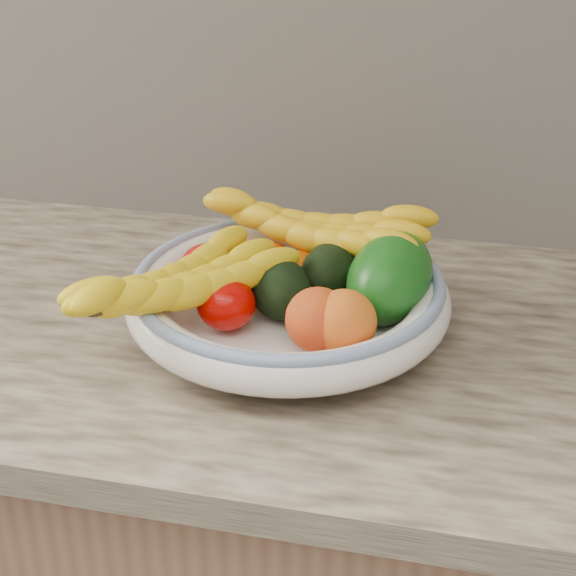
# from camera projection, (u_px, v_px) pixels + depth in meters

# --- Properties ---
(kitchen_counter) EXTENTS (2.44, 0.66, 1.40)m
(kitchen_counter) POSITION_uv_depth(u_px,v_px,m) (292.00, 575.00, 1.31)
(kitchen_counter) COLOR brown
(kitchen_counter) RESTS_ON ground
(fruit_bowl) EXTENTS (0.39, 0.39, 0.08)m
(fruit_bowl) POSITION_uv_depth(u_px,v_px,m) (288.00, 296.00, 1.06)
(fruit_bowl) COLOR white
(fruit_bowl) RESTS_ON kitchen_counter
(clementine_back_left) EXTENTS (0.06, 0.06, 0.04)m
(clementine_back_left) POSITION_uv_depth(u_px,v_px,m) (273.00, 258.00, 1.14)
(clementine_back_left) COLOR #FF6505
(clementine_back_left) RESTS_ON fruit_bowl
(clementine_back_right) EXTENTS (0.06, 0.06, 0.04)m
(clementine_back_right) POSITION_uv_depth(u_px,v_px,m) (332.00, 261.00, 1.13)
(clementine_back_right) COLOR #EA5104
(clementine_back_right) RESTS_ON fruit_bowl
(clementine_back_mid) EXTENTS (0.06, 0.06, 0.05)m
(clementine_back_mid) POSITION_uv_depth(u_px,v_px,m) (309.00, 265.00, 1.12)
(clementine_back_mid) COLOR #FE6805
(clementine_back_mid) RESTS_ON fruit_bowl
(clementine_extra) EXTENTS (0.06, 0.06, 0.05)m
(clementine_extra) POSITION_uv_depth(u_px,v_px,m) (296.00, 272.00, 1.11)
(clementine_extra) COLOR #F26005
(clementine_extra) RESTS_ON fruit_bowl
(tomato_left) EXTENTS (0.09, 0.09, 0.07)m
(tomato_left) POSITION_uv_depth(u_px,v_px,m) (208.00, 271.00, 1.09)
(tomato_left) COLOR #B2080C
(tomato_left) RESTS_ON fruit_bowl
(tomato_near_left) EXTENTS (0.07, 0.07, 0.06)m
(tomato_near_left) POSITION_uv_depth(u_px,v_px,m) (226.00, 304.00, 1.02)
(tomato_near_left) COLOR #B80500
(tomato_near_left) RESTS_ON fruit_bowl
(avocado_center) EXTENTS (0.12, 0.13, 0.07)m
(avocado_center) POSITION_uv_depth(u_px,v_px,m) (279.00, 288.00, 1.05)
(avocado_center) COLOR black
(avocado_center) RESTS_ON fruit_bowl
(avocado_right) EXTENTS (0.10, 0.12, 0.07)m
(avocado_right) POSITION_uv_depth(u_px,v_px,m) (333.00, 271.00, 1.09)
(avocado_right) COLOR black
(avocado_right) RESTS_ON fruit_bowl
(green_mango) EXTENTS (0.15, 0.17, 0.13)m
(green_mango) POSITION_uv_depth(u_px,v_px,m) (390.00, 278.00, 1.04)
(green_mango) COLOR #0F4F0E
(green_mango) RESTS_ON fruit_bowl
(peach_front) EXTENTS (0.09, 0.09, 0.07)m
(peach_front) POSITION_uv_depth(u_px,v_px,m) (318.00, 319.00, 0.98)
(peach_front) COLOR orange
(peach_front) RESTS_ON fruit_bowl
(peach_right) EXTENTS (0.08, 0.08, 0.07)m
(peach_right) POSITION_uv_depth(u_px,v_px,m) (344.00, 322.00, 0.97)
(peach_right) COLOR orange
(peach_right) RESTS_ON fruit_bowl
(banana_bunch_back) EXTENTS (0.34, 0.17, 0.09)m
(banana_bunch_back) POSITION_uv_depth(u_px,v_px,m) (313.00, 234.00, 1.13)
(banana_bunch_back) COLOR yellow
(banana_bunch_back) RESTS_ON fruit_bowl
(banana_bunch_front) EXTENTS (0.27, 0.33, 0.09)m
(banana_bunch_front) POSITION_uv_depth(u_px,v_px,m) (179.00, 290.00, 1.00)
(banana_bunch_front) COLOR yellow
(banana_bunch_front) RESTS_ON fruit_bowl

